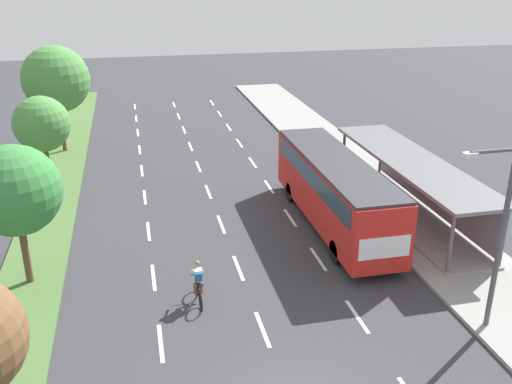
{
  "coord_description": "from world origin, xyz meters",
  "views": [
    {
      "loc": [
        -3.81,
        -11.53,
        11.68
      ],
      "look_at": [
        1.94,
        13.9,
        1.2
      ],
      "focal_mm": 39.42,
      "sensor_mm": 36.0,
      "label": 1
    }
  ],
  "objects_px": {
    "median_tree_third": "(42,124)",
    "median_tree_second": "(15,191)",
    "median_tree_fourth": "(56,80)",
    "bus_shelter": "(415,181)",
    "bus": "(334,186)",
    "streetlight": "(498,227)",
    "cyclist": "(198,284)"
  },
  "relations": [
    {
      "from": "bus",
      "to": "median_tree_fourth",
      "type": "xyz_separation_m",
      "value": [
        -13.67,
        15.01,
        2.85
      ]
    },
    {
      "from": "median_tree_second",
      "to": "median_tree_fourth",
      "type": "distance_m",
      "value": 17.5
    },
    {
      "from": "median_tree_third",
      "to": "median_tree_second",
      "type": "bearing_deg",
      "value": -89.56
    },
    {
      "from": "streetlight",
      "to": "bus_shelter",
      "type": "bearing_deg",
      "value": 77.17
    },
    {
      "from": "median_tree_fourth",
      "to": "bus",
      "type": "bearing_deg",
      "value": -47.66
    },
    {
      "from": "cyclist",
      "to": "bus_shelter",
      "type": "bearing_deg",
      "value": 25.64
    },
    {
      "from": "median_tree_third",
      "to": "streetlight",
      "type": "height_order",
      "value": "streetlight"
    },
    {
      "from": "median_tree_second",
      "to": "bus_shelter",
      "type": "bearing_deg",
      "value": 8.59
    },
    {
      "from": "cyclist",
      "to": "median_tree_second",
      "type": "xyz_separation_m",
      "value": [
        -6.35,
        2.81,
        3.18
      ]
    },
    {
      "from": "bus",
      "to": "cyclist",
      "type": "bearing_deg",
      "value": -143.68
    },
    {
      "from": "median_tree_fourth",
      "to": "streetlight",
      "type": "relative_size",
      "value": 1.07
    },
    {
      "from": "bus_shelter",
      "to": "bus",
      "type": "bearing_deg",
      "value": -177.04
    },
    {
      "from": "bus",
      "to": "median_tree_second",
      "type": "distance_m",
      "value": 13.88
    },
    {
      "from": "bus_shelter",
      "to": "streetlight",
      "type": "distance_m",
      "value": 9.72
    },
    {
      "from": "median_tree_second",
      "to": "median_tree_third",
      "type": "distance_m",
      "value": 8.74
    },
    {
      "from": "cyclist",
      "to": "median_tree_third",
      "type": "bearing_deg",
      "value": 119.06
    },
    {
      "from": "cyclist",
      "to": "median_tree_fourth",
      "type": "xyz_separation_m",
      "value": [
        -6.5,
        20.28,
        4.12
      ]
    },
    {
      "from": "bus",
      "to": "streetlight",
      "type": "bearing_deg",
      "value": -76.52
    },
    {
      "from": "bus_shelter",
      "to": "median_tree_second",
      "type": "bearing_deg",
      "value": -171.41
    },
    {
      "from": "bus_shelter",
      "to": "median_tree_second",
      "type": "height_order",
      "value": "median_tree_second"
    },
    {
      "from": "median_tree_second",
      "to": "streetlight",
      "type": "relative_size",
      "value": 0.86
    },
    {
      "from": "cyclist",
      "to": "median_tree_second",
      "type": "distance_m",
      "value": 7.63
    },
    {
      "from": "median_tree_third",
      "to": "streetlight",
      "type": "distance_m",
      "value": 21.98
    },
    {
      "from": "bus_shelter",
      "to": "median_tree_third",
      "type": "height_order",
      "value": "median_tree_third"
    },
    {
      "from": "bus",
      "to": "median_tree_third",
      "type": "height_order",
      "value": "median_tree_third"
    },
    {
      "from": "streetlight",
      "to": "bus",
      "type": "bearing_deg",
      "value": 103.48
    },
    {
      "from": "cyclist",
      "to": "median_tree_third",
      "type": "relative_size",
      "value": 0.33
    },
    {
      "from": "median_tree_second",
      "to": "cyclist",
      "type": "bearing_deg",
      "value": -23.87
    },
    {
      "from": "median_tree_second",
      "to": "median_tree_fourth",
      "type": "xyz_separation_m",
      "value": [
        -0.15,
        17.47,
        0.95
      ]
    },
    {
      "from": "median_tree_second",
      "to": "median_tree_fourth",
      "type": "bearing_deg",
      "value": 90.48
    },
    {
      "from": "bus",
      "to": "median_tree_third",
      "type": "xyz_separation_m",
      "value": [
        -13.59,
        6.27,
        2.14
      ]
    },
    {
      "from": "bus_shelter",
      "to": "median_tree_fourth",
      "type": "bearing_deg",
      "value": 140.53
    }
  ]
}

